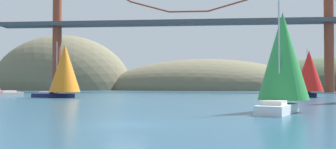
# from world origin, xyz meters

# --- Properties ---
(ground_plane) EXTENTS (360.00, 360.00, 0.00)m
(ground_plane) POSITION_xyz_m (0.00, 0.00, 0.00)
(ground_plane) COLOR navy
(headland_left) EXTENTS (59.19, 44.00, 45.84)m
(headland_left) POSITION_xyz_m (-55.00, 135.00, 0.00)
(headland_left) COLOR #6B664C
(headland_left) RESTS_ON ground_plane
(headland_center) EXTENTS (81.81, 44.00, 25.04)m
(headland_center) POSITION_xyz_m (5.00, 135.00, 0.00)
(headland_center) COLOR #6B664C
(headland_center) RESTS_ON ground_plane
(suspension_bridge) EXTENTS (119.22, 6.00, 44.80)m
(suspension_bridge) POSITION_xyz_m (0.00, 95.00, 21.89)
(suspension_bridge) COLOR brown
(suspension_bridge) RESTS_ON ground_plane
(sailboat_orange_sail) EXTENTS (10.08, 6.84, 10.29)m
(sailboat_orange_sail) POSITION_xyz_m (-20.62, 44.85, 5.12)
(sailboat_orange_sail) COLOR #191E4C
(sailboat_orange_sail) RESTS_ON ground_plane
(sailboat_green_sail) EXTENTS (6.22, 8.69, 9.77)m
(sailboat_green_sail) POSITION_xyz_m (11.87, 11.69, 4.71)
(sailboat_green_sail) COLOR white
(sailboat_green_sail) RESTS_ON ground_plane
(sailboat_red_spinnaker) EXTENTS (5.31, 8.52, 9.21)m
(sailboat_red_spinnaker) POSITION_xyz_m (24.26, 50.58, 4.65)
(sailboat_red_spinnaker) COLOR #191E4C
(sailboat_red_spinnaker) RESTS_ON ground_plane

